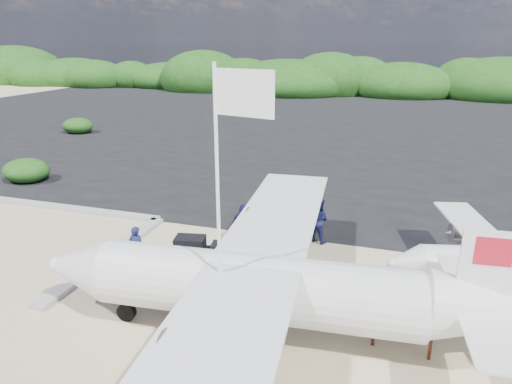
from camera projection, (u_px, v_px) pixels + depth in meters
ground at (211, 300)px, 13.39m from camera, size 160.00×160.00×0.00m
asphalt_apron at (341, 125)px, 40.53m from camera, size 90.00×50.00×0.04m
lagoon at (7, 241)px, 17.29m from camera, size 9.00×7.00×0.40m
vegetation_band at (364, 94)px, 63.15m from camera, size 124.00×8.00×4.40m
baggage_cart at (214, 288)px, 14.02m from camera, size 3.05×2.20×1.37m
flagpole at (222, 353)px, 11.13m from camera, size 1.47×0.88×6.86m
signboard at (400, 352)px, 11.18m from camera, size 1.51×0.31×1.24m
crew_a at (137, 248)px, 14.98m from camera, size 0.57×0.38×1.53m
crew_b at (318, 220)px, 17.02m from camera, size 1.02×0.91×1.73m
crew_c at (243, 226)px, 16.56m from camera, size 1.04×0.68×1.65m
aircraft_small at (281, 114)px, 46.74m from camera, size 7.99×7.99×2.39m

